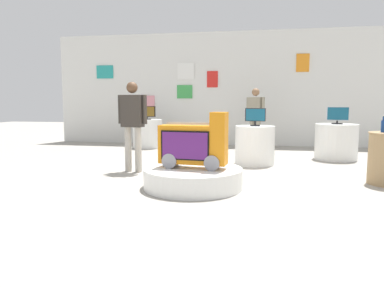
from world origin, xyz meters
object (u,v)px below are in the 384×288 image
at_px(main_display_pedestal, 193,178).
at_px(display_pedestal_left_rear, 255,145).
at_px(tv_on_right_rear, 147,113).
at_px(shopper_browsing_near_truck, 133,120).
at_px(tv_on_center_rear, 337,115).
at_px(display_pedestal_center_rear, 336,142).
at_px(shopper_browsing_rear, 255,114).
at_px(novelty_firetruck_tv, 194,146).
at_px(display_pedestal_right_rear, 147,134).
at_px(bottle_on_side_table, 383,126).
at_px(tv_on_left_rear, 255,116).

height_order(main_display_pedestal, display_pedestal_left_rear, display_pedestal_left_rear).
relative_size(tv_on_right_rear, shopper_browsing_near_truck, 0.28).
height_order(main_display_pedestal, tv_on_center_rear, tv_on_center_rear).
relative_size(display_pedestal_center_rear, shopper_browsing_near_truck, 0.56).
height_order(main_display_pedestal, shopper_browsing_rear, shopper_browsing_rear).
height_order(main_display_pedestal, novelty_firetruck_tv, novelty_firetruck_tv).
bearing_deg(shopper_browsing_rear, novelty_firetruck_tv, -101.02).
distance_m(display_pedestal_left_rear, display_pedestal_right_rear, 3.66).
height_order(tv_on_center_rear, shopper_browsing_near_truck, shopper_browsing_near_truck).
xyz_separation_m(tv_on_right_rear, bottle_on_side_table, (4.86, -3.60, -0.07)).
xyz_separation_m(tv_on_center_rear, bottle_on_side_table, (0.16, -2.36, -0.08)).
distance_m(display_pedestal_left_rear, shopper_browsing_near_truck, 2.52).
relative_size(bottle_on_side_table, shopper_browsing_rear, 0.15).
distance_m(display_pedestal_center_rear, bottle_on_side_table, 2.43).
height_order(main_display_pedestal, shopper_browsing_near_truck, shopper_browsing_near_truck).
height_order(main_display_pedestal, tv_on_left_rear, tv_on_left_rear).
distance_m(display_pedestal_left_rear, tv_on_right_rear, 3.71).
relative_size(shopper_browsing_near_truck, shopper_browsing_rear, 1.00).
bearing_deg(tv_on_left_rear, bottle_on_side_table, -36.22).
bearing_deg(shopper_browsing_near_truck, tv_on_center_rear, 28.41).
height_order(display_pedestal_right_rear, bottle_on_side_table, bottle_on_side_table).
relative_size(tv_on_center_rear, shopper_browsing_rear, 0.29).
bearing_deg(shopper_browsing_rear, tv_on_center_rear, -35.80).
distance_m(tv_on_right_rear, shopper_browsing_near_truck, 3.45).
bearing_deg(main_display_pedestal, shopper_browsing_rear, 78.74).
distance_m(novelty_firetruck_tv, display_pedestal_center_rear, 4.10).
bearing_deg(display_pedestal_right_rear, novelty_firetruck_tv, -64.77).
xyz_separation_m(novelty_firetruck_tv, tv_on_right_rear, (-2.07, 4.38, 0.34)).
xyz_separation_m(main_display_pedestal, display_pedestal_right_rear, (-2.05, 4.38, 0.24)).
bearing_deg(novelty_firetruck_tv, display_pedestal_center_rear, 50.17).
distance_m(tv_on_right_rear, bottle_on_side_table, 6.05).
relative_size(main_display_pedestal, shopper_browsing_rear, 0.90).
height_order(display_pedestal_center_rear, bottle_on_side_table, bottle_on_side_table).
relative_size(tv_on_center_rear, display_pedestal_right_rear, 0.57).
height_order(display_pedestal_left_rear, display_pedestal_center_rear, same).
relative_size(display_pedestal_right_rear, shopper_browsing_near_truck, 0.50).
relative_size(tv_on_center_rear, tv_on_right_rear, 1.03).
height_order(tv_on_right_rear, shopper_browsing_near_truck, shopper_browsing_near_truck).
relative_size(display_pedestal_left_rear, shopper_browsing_rear, 0.49).
relative_size(main_display_pedestal, tv_on_right_rear, 3.25).
height_order(display_pedestal_center_rear, tv_on_right_rear, tv_on_right_rear).
bearing_deg(tv_on_right_rear, display_pedestal_right_rear, 74.85).
xyz_separation_m(main_display_pedestal, tv_on_center_rear, (2.64, 3.13, 0.83)).
xyz_separation_m(display_pedestal_center_rear, display_pedestal_right_rear, (-4.69, 1.24, 0.00)).
relative_size(novelty_firetruck_tv, display_pedestal_right_rear, 1.26).
distance_m(main_display_pedestal, display_pedestal_left_rear, 2.37).
relative_size(novelty_firetruck_tv, tv_on_right_rear, 2.27).
distance_m(tv_on_left_rear, tv_on_right_rear, 3.66).
relative_size(display_pedestal_left_rear, shopper_browsing_near_truck, 0.49).
bearing_deg(bottle_on_side_table, display_pedestal_center_rear, 94.00).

